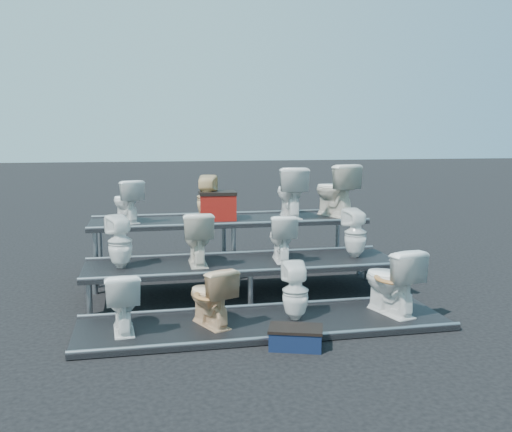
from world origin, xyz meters
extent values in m
plane|color=black|center=(0.00, 0.00, 0.00)|extent=(80.00, 80.00, 0.00)
cube|color=black|center=(0.00, -1.30, 0.03)|extent=(4.20, 1.20, 0.06)
cube|color=black|center=(0.00, 0.00, 0.23)|extent=(4.20, 1.20, 0.46)
cube|color=black|center=(0.00, 1.30, 0.43)|extent=(4.20, 1.20, 0.86)
imported|color=white|center=(-1.57, -1.30, 0.39)|extent=(0.41, 0.67, 0.66)
imported|color=tan|center=(-0.62, -1.30, 0.39)|extent=(0.60, 0.75, 0.67)
imported|color=white|center=(0.36, -1.30, 0.39)|extent=(0.32, 0.32, 0.67)
imported|color=white|center=(1.53, -1.30, 0.46)|extent=(0.62, 0.87, 0.80)
imported|color=white|center=(-1.61, 0.00, 0.80)|extent=(0.41, 0.41, 0.68)
imported|color=silver|center=(-0.62, 0.00, 0.82)|extent=(0.41, 0.70, 0.71)
imported|color=white|center=(0.53, 0.00, 0.78)|extent=(0.42, 0.66, 0.64)
imported|color=white|center=(1.59, 0.00, 0.80)|extent=(0.37, 0.37, 0.68)
imported|color=white|center=(-1.54, 1.30, 1.18)|extent=(0.56, 0.72, 0.64)
imported|color=beige|center=(-0.33, 1.30, 1.20)|extent=(0.39, 0.40, 0.69)
imported|color=white|center=(1.00, 1.30, 1.26)|extent=(0.50, 0.82, 0.80)
imported|color=silver|center=(1.74, 1.30, 1.28)|extent=(0.68, 0.92, 0.84)
cube|color=maroon|center=(-0.17, 1.28, 1.05)|extent=(0.56, 0.46, 0.39)
cube|color=#0E1834|center=(0.17, -2.01, 0.09)|extent=(0.60, 0.47, 0.19)
camera|label=1|loc=(-1.37, -7.39, 2.16)|focal=40.00mm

